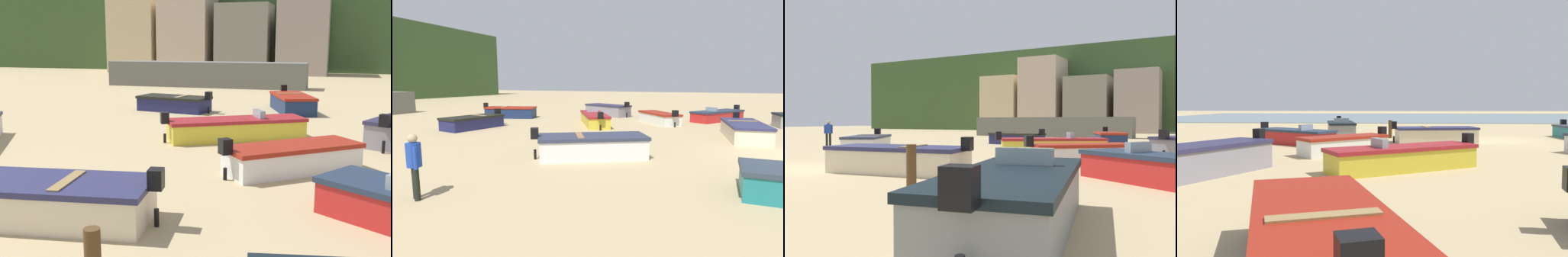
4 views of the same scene
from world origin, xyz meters
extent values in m
cube|color=#37542B|center=(0.00, 66.00, 6.48)|extent=(90.00, 32.00, 12.96)
cube|color=slate|center=(-1.03, 30.00, 0.99)|extent=(15.85, 2.40, 1.97)
cube|color=beige|center=(-14.19, 47.37, 4.17)|extent=(5.63, 6.74, 8.33)
cube|color=#C8B099|center=(-7.92, 47.14, 5.36)|extent=(5.69, 6.28, 10.71)
cube|color=gray|center=(-1.19, 46.62, 3.82)|extent=(5.81, 5.23, 7.65)
cube|color=#A08F86|center=(5.24, 46.75, 4.09)|extent=(5.28, 5.49, 8.18)
cube|color=beige|center=(3.72, 1.27, 0.36)|extent=(4.46, 2.24, 0.72)
cube|color=#292A52|center=(3.72, 1.27, 0.78)|extent=(4.57, 2.33, 0.12)
cube|color=black|center=(6.01, 1.61, 0.96)|extent=(0.32, 0.36, 0.40)
cylinder|color=black|center=(6.01, 1.61, 0.18)|extent=(0.11, 0.11, 0.36)
cube|color=olive|center=(4.25, 1.35, 0.83)|extent=(0.44, 1.41, 0.08)
cube|color=black|center=(10.70, 9.44, 1.07)|extent=(0.41, 0.39, 0.40)
cylinder|color=black|center=(10.70, 9.44, 0.21)|extent=(0.13, 0.13, 0.41)
cube|color=gold|center=(5.73, 10.25, 0.33)|extent=(4.94, 3.62, 0.66)
cube|color=maroon|center=(5.73, 10.25, 0.72)|extent=(5.06, 3.74, 0.12)
cube|color=black|center=(3.43, 8.92, 0.90)|extent=(0.40, 0.42, 0.40)
cylinder|color=black|center=(3.43, 8.92, 0.16)|extent=(0.14, 0.14, 0.33)
cube|color=#8C9EA8|center=(6.48, 10.69, 0.92)|extent=(0.57, 0.78, 0.28)
cube|color=#1E2050|center=(1.11, 16.46, 0.33)|extent=(3.79, 2.13, 0.65)
cube|color=black|center=(1.11, 16.46, 0.71)|extent=(3.90, 2.22, 0.12)
cube|color=black|center=(3.05, 16.13, 0.89)|extent=(0.33, 0.36, 0.40)
cylinder|color=black|center=(3.05, 16.13, 0.16)|extent=(0.12, 0.12, 0.33)
cube|color=olive|center=(1.55, 16.39, 0.76)|extent=(0.46, 1.34, 0.08)
cube|color=#16274F|center=(6.97, 17.99, 0.38)|extent=(2.68, 4.08, 0.76)
cube|color=maroon|center=(6.97, 17.99, 0.82)|extent=(2.78, 4.20, 0.12)
cube|color=black|center=(6.31, 19.95, 1.00)|extent=(0.39, 0.37, 0.40)
cylinder|color=black|center=(6.31, 19.95, 0.19)|extent=(0.13, 0.13, 0.38)
cube|color=olive|center=(6.82, 18.43, 0.87)|extent=(1.32, 0.65, 0.08)
cube|color=silver|center=(8.13, 6.38, 0.32)|extent=(3.71, 3.38, 0.65)
cube|color=maroon|center=(8.13, 6.38, 0.71)|extent=(3.84, 3.51, 0.12)
cube|color=black|center=(6.54, 5.07, 0.89)|extent=(0.42, 0.43, 0.40)
cylinder|color=black|center=(6.54, 5.07, 0.16)|extent=(0.14, 0.14, 0.32)
camera|label=1|loc=(9.26, -6.48, 3.52)|focal=43.59mm
camera|label=2|loc=(-13.81, 2.30, 2.83)|focal=28.99mm
camera|label=3|loc=(11.83, -8.20, 1.63)|focal=36.09mm
camera|label=4|loc=(6.05, 22.74, 2.16)|focal=36.00mm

